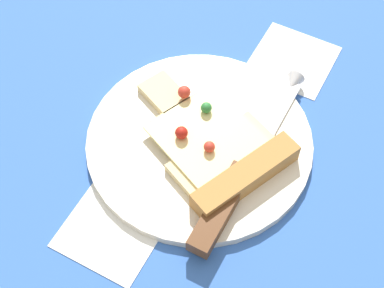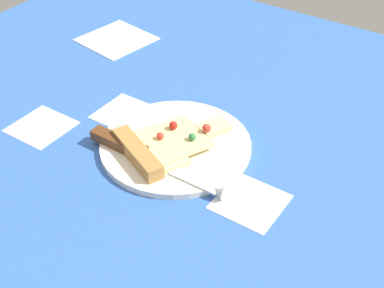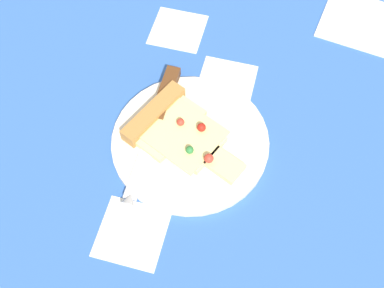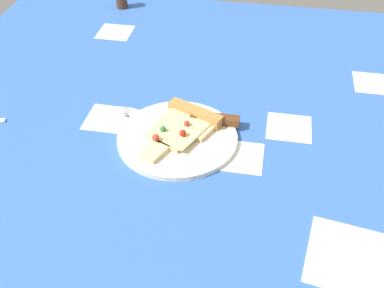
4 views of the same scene
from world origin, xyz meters
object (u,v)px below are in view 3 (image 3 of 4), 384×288
Objects in this scene: knife at (160,119)px; napkin at (359,21)px; plate at (189,144)px; pizza_slice at (176,130)px.

knife reaches higher than napkin.
napkin is at bearing -125.45° from plate.
napkin is at bearing 165.17° from pizza_slice.
knife is 1.85× the size of napkin.
knife is (3.03, -1.39, -0.20)cm from pizza_slice.
knife is at bearing -24.47° from plate.
pizza_slice is 3.34cm from knife.
pizza_slice is at bearing -24.23° from plate.
plate is 2.84cm from pizza_slice.
napkin is (-25.10, -30.99, -1.62)cm from pizza_slice.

